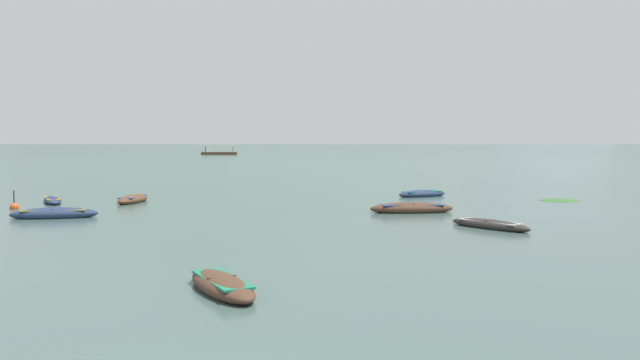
# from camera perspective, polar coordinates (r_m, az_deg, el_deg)

# --- Properties ---
(ground_plane) EXTENTS (6000.00, 6000.00, 0.00)m
(ground_plane) POSITION_cam_1_polar(r_m,az_deg,el_deg) (1506.43, 3.12, 3.34)
(ground_plane) COLOR #425B56
(mountain_1) EXTENTS (2317.38, 2317.38, 572.05)m
(mountain_1) POSITION_cam_1_polar(r_m,az_deg,el_deg) (2328.70, -8.39, 10.41)
(mountain_1) COLOR #56665B
(mountain_1) RESTS_ON ground
(mountain_2) EXTENTS (794.23, 794.23, 254.09)m
(mountain_2) POSITION_cam_1_polar(r_m,az_deg,el_deg) (1976.52, 16.89, 6.91)
(mountain_2) COLOR slate
(mountain_2) RESTS_ON ground
(rowboat_0) EXTENTS (2.61, 3.63, 0.45)m
(rowboat_0) POSITION_cam_1_polar(r_m,az_deg,el_deg) (39.01, -23.18, -1.72)
(rowboat_0) COLOR navy
(rowboat_0) RESTS_ON ground
(rowboat_1) EXTENTS (1.26, 3.53, 0.56)m
(rowboat_1) POSITION_cam_1_polar(r_m,az_deg,el_deg) (37.79, -16.68, -1.69)
(rowboat_1) COLOR brown
(rowboat_1) RESTS_ON ground
(rowboat_2) EXTENTS (2.60, 3.38, 0.48)m
(rowboat_2) POSITION_cam_1_polar(r_m,az_deg,el_deg) (14.95, -8.93, -9.44)
(rowboat_2) COLOR #4C3323
(rowboat_2) RESTS_ON ground
(rowboat_3) EXTENTS (3.16, 3.40, 0.45)m
(rowboat_3) POSITION_cam_1_polar(r_m,az_deg,el_deg) (26.27, 15.20, -3.95)
(rowboat_3) COLOR #2D2826
(rowboat_3) RESTS_ON ground
(rowboat_4) EXTENTS (4.36, 2.02, 0.64)m
(rowboat_4) POSITION_cam_1_polar(r_m,az_deg,el_deg) (31.39, 8.35, -2.57)
(rowboat_4) COLOR #4C3323
(rowboat_4) RESTS_ON ground
(rowboat_5) EXTENTS (4.02, 2.11, 0.60)m
(rowboat_5) POSITION_cam_1_polar(r_m,az_deg,el_deg) (31.27, -23.04, -2.85)
(rowboat_5) COLOR navy
(rowboat_5) RESTS_ON ground
(rowboat_6) EXTENTS (3.58, 2.65, 0.53)m
(rowboat_6) POSITION_cam_1_polar(r_m,az_deg,el_deg) (40.61, 9.28, -1.25)
(rowboat_6) COLOR navy
(rowboat_6) RESTS_ON ground
(ferry_0) EXTENTS (10.16, 4.87, 2.54)m
(ferry_0) POSITION_cam_1_polar(r_m,az_deg,el_deg) (174.60, -9.17, 2.43)
(ferry_0) COLOR #4C3323
(ferry_0) RESTS_ON ground
(mooring_buoy) EXTENTS (0.45, 0.45, 1.10)m
(mooring_buoy) POSITION_cam_1_polar(r_m,az_deg,el_deg) (36.29, -26.08, -2.22)
(mooring_buoy) COLOR #DB4C1E
(mooring_buoy) RESTS_ON ground
(weed_patch_0) EXTENTS (2.55, 2.52, 0.14)m
(weed_patch_0) POSITION_cam_1_polar(r_m,az_deg,el_deg) (39.89, 20.96, -1.76)
(weed_patch_0) COLOR #38662D
(weed_patch_0) RESTS_ON ground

